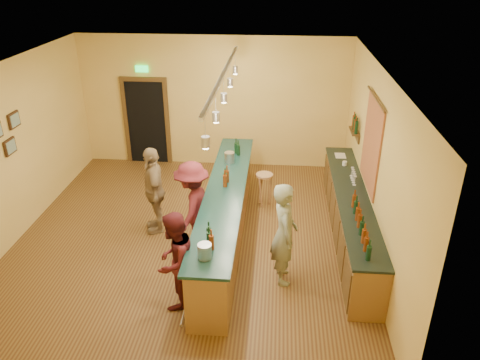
# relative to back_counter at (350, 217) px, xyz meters

# --- Properties ---
(floor) EXTENTS (7.00, 7.00, 0.00)m
(floor) POSITION_rel_back_counter_xyz_m (-2.97, -0.18, -0.49)
(floor) COLOR #512E17
(floor) RESTS_ON ground
(ceiling) EXTENTS (6.50, 7.00, 0.02)m
(ceiling) POSITION_rel_back_counter_xyz_m (-2.97, -0.18, 2.71)
(ceiling) COLOR silver
(ceiling) RESTS_ON wall_back
(wall_back) EXTENTS (6.50, 0.02, 3.20)m
(wall_back) POSITION_rel_back_counter_xyz_m (-2.97, 3.32, 1.11)
(wall_back) COLOR gold
(wall_back) RESTS_ON floor
(wall_front) EXTENTS (6.50, 0.02, 3.20)m
(wall_front) POSITION_rel_back_counter_xyz_m (-2.97, -3.68, 1.11)
(wall_front) COLOR gold
(wall_front) RESTS_ON floor
(wall_left) EXTENTS (0.02, 7.00, 3.20)m
(wall_left) POSITION_rel_back_counter_xyz_m (-6.22, -0.18, 1.11)
(wall_left) COLOR gold
(wall_left) RESTS_ON floor
(wall_right) EXTENTS (0.02, 7.00, 3.20)m
(wall_right) POSITION_rel_back_counter_xyz_m (0.28, -0.18, 1.11)
(wall_right) COLOR gold
(wall_right) RESTS_ON floor
(doorway) EXTENTS (1.15, 0.09, 2.48)m
(doorway) POSITION_rel_back_counter_xyz_m (-4.67, 3.30, 0.64)
(doorway) COLOR black
(doorway) RESTS_ON wall_back
(tapestry) EXTENTS (0.03, 1.40, 1.60)m
(tapestry) POSITION_rel_back_counter_xyz_m (0.26, 0.22, 1.36)
(tapestry) COLOR maroon
(tapestry) RESTS_ON wall_right
(bottle_shelf) EXTENTS (0.17, 0.55, 0.54)m
(bottle_shelf) POSITION_rel_back_counter_xyz_m (0.20, 1.72, 1.18)
(bottle_shelf) COLOR #4F3417
(bottle_shelf) RESTS_ON wall_right
(back_counter) EXTENTS (0.60, 4.55, 1.27)m
(back_counter) POSITION_rel_back_counter_xyz_m (0.00, 0.00, 0.00)
(back_counter) COLOR brown
(back_counter) RESTS_ON floor
(tasting_bar) EXTENTS (0.74, 5.10, 1.38)m
(tasting_bar) POSITION_rel_back_counter_xyz_m (-2.30, -0.18, 0.12)
(tasting_bar) COLOR brown
(tasting_bar) RESTS_ON floor
(pendant_track) EXTENTS (0.11, 4.60, 0.50)m
(pendant_track) POSITION_rel_back_counter_xyz_m (-2.30, -0.18, 2.50)
(pendant_track) COLOR silver
(pendant_track) RESTS_ON ceiling
(bartender) EXTENTS (0.51, 0.69, 1.75)m
(bartender) POSITION_rel_back_counter_xyz_m (-1.24, -1.29, 0.39)
(bartender) COLOR gray
(bartender) RESTS_ON floor
(customer_a) EXTENTS (0.80, 0.91, 1.58)m
(customer_a) POSITION_rel_back_counter_xyz_m (-2.85, -2.04, 0.30)
(customer_a) COLOR #59191E
(customer_a) RESTS_ON floor
(customer_b) EXTENTS (0.71, 1.09, 1.72)m
(customer_b) POSITION_rel_back_counter_xyz_m (-3.68, 0.06, 0.37)
(customer_b) COLOR #997A51
(customer_b) RESTS_ON floor
(customer_c) EXTENTS (0.77, 1.17, 1.69)m
(customer_c) POSITION_rel_back_counter_xyz_m (-2.85, -0.50, 0.36)
(customer_c) COLOR #59191E
(customer_c) RESTS_ON floor
(bar_stool) EXTENTS (0.36, 0.36, 0.73)m
(bar_stool) POSITION_rel_back_counter_xyz_m (-1.64, 1.20, 0.10)
(bar_stool) COLOR olive
(bar_stool) RESTS_ON floor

